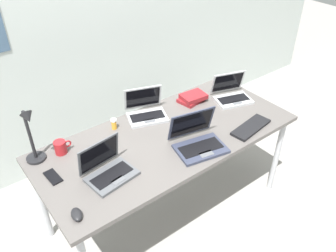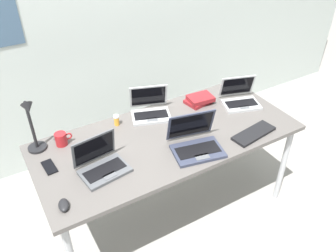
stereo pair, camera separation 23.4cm
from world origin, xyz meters
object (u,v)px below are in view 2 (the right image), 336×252
laptop_near_lamp (102,164)px  laptop_front_left (240,99)px  laptop_near_mouse (150,110)px  coffee_mug (61,139)px  external_keyboard (254,133)px  cell_phone (49,167)px  computer_mouse (64,205)px  desk_lamp (32,126)px  book_stack (199,100)px  laptop_back_left (196,143)px  pill_bottle (117,120)px

laptop_near_lamp → laptop_front_left: laptop_near_lamp is taller
laptop_near_mouse → coffee_mug: 0.67m
external_keyboard → cell_phone: size_ratio=2.43×
external_keyboard → cell_phone: external_keyboard is taller
laptop_near_lamp → computer_mouse: 0.34m
desk_lamp → computer_mouse: (-0.00, -0.54, -0.18)m
laptop_near_mouse → book_stack: laptop_near_mouse is taller
book_stack → laptop_near_lamp: bearing=-160.6°
computer_mouse → book_stack: size_ratio=0.45×
cell_phone → book_stack: bearing=3.1°
computer_mouse → laptop_front_left: bearing=24.7°
computer_mouse → book_stack: bearing=34.2°
computer_mouse → coffee_mug: bearing=86.0°
laptop_back_left → laptop_front_left: laptop_back_left is taller
external_keyboard → computer_mouse: bearing=170.8°
laptop_back_left → coffee_mug: 0.88m
laptop_back_left → laptop_front_left: bearing=25.2°
external_keyboard → pill_bottle: size_ratio=4.18×
coffee_mug → laptop_near_mouse: bearing=1.4°
cell_phone → pill_bottle: pill_bottle is taller
laptop_near_mouse → laptop_near_lamp: 0.65m
laptop_near_mouse → cell_phone: 0.83m
desk_lamp → laptop_near_mouse: size_ratio=1.17×
laptop_front_left → pill_bottle: size_ratio=4.19×
laptop_near_mouse → computer_mouse: (-0.82, -0.55, -0.03)m
cell_phone → book_stack: 1.22m
laptop_near_mouse → coffee_mug: size_ratio=3.03×
desk_lamp → laptop_front_left: size_ratio=1.21×
laptop_near_lamp → external_keyboard: size_ratio=0.93×
laptop_near_mouse → book_stack: 0.41m
pill_bottle → computer_mouse: bearing=-134.7°
laptop_back_left → laptop_near_lamp: size_ratio=1.20×
book_stack → coffee_mug: 1.07m
desk_lamp → external_keyboard: (1.31, -0.56, -0.19)m
desk_lamp → external_keyboard: bearing=-23.3°
laptop_back_left → external_keyboard: laptop_back_left is taller
book_stack → desk_lamp: bearing=178.3°
book_stack → coffee_mug: coffee_mug is taller
desk_lamp → laptop_near_lamp: bearing=-52.0°
computer_mouse → coffee_mug: 0.56m
desk_lamp → computer_mouse: bearing=-90.1°
external_keyboard → laptop_near_mouse: bearing=122.4°
book_stack → coffee_mug: (-1.07, 0.03, 0.01)m
laptop_back_left → cell_phone: 0.92m
laptop_near_lamp → computer_mouse: size_ratio=3.19×
book_stack → coffee_mug: size_ratio=1.91×
laptop_front_left → book_stack: (-0.27, 0.16, -0.01)m
pill_bottle → cell_phone: bearing=-159.1°
laptop_near_lamp → computer_mouse: laptop_near_lamp is taller
laptop_back_left → cell_phone: bearing=160.9°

